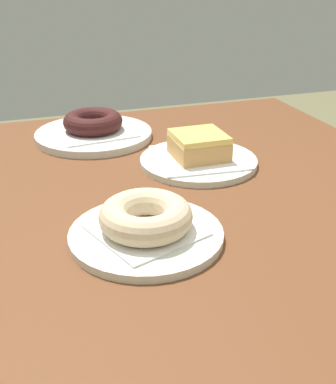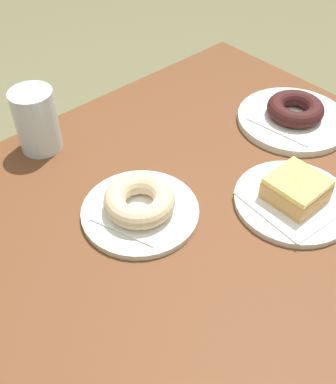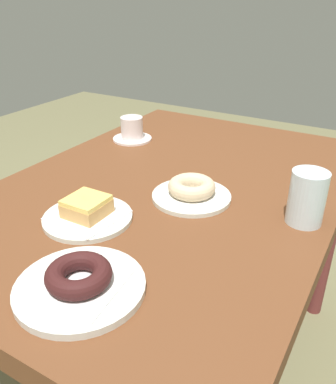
{
  "view_description": "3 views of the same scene",
  "coord_description": "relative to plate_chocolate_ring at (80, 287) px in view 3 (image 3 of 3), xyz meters",
  "views": [
    {
      "loc": [
        0.47,
        -0.23,
        1.03
      ],
      "look_at": [
        -0.12,
        -0.03,
        0.73
      ],
      "focal_mm": 46.15,
      "sensor_mm": 36.0,
      "label": 1
    },
    {
      "loc": [
        0.27,
        0.34,
        1.27
      ],
      "look_at": [
        -0.09,
        -0.06,
        0.75
      ],
      "focal_mm": 43.34,
      "sensor_mm": 36.0,
      "label": 2
    },
    {
      "loc": [
        -0.83,
        -0.48,
        1.18
      ],
      "look_at": [
        -0.11,
        -0.05,
        0.75
      ],
      "focal_mm": 37.68,
      "sensor_mm": 36.0,
      "label": 3
    }
  ],
  "objects": [
    {
      "name": "ground_plane",
      "position": [
        0.44,
        0.07,
        -0.72
      ],
      "size": [
        6.0,
        6.0,
        0.0
      ],
      "primitive_type": "plane",
      "color": "#716C4A"
    },
    {
      "name": "plate_chocolate_ring",
      "position": [
        0.0,
        0.0,
        0.0
      ],
      "size": [
        0.23,
        0.23,
        0.01
      ],
      "primitive_type": "cylinder",
      "color": "silver",
      "rests_on": "table"
    },
    {
      "name": "table",
      "position": [
        0.44,
        0.07,
        -0.09
      ],
      "size": [
        1.2,
        0.83,
        0.71
      ],
      "color": "brown",
      "rests_on": "ground_plane"
    },
    {
      "name": "napkin_chocolate_ring",
      "position": [
        0.0,
        0.0,
        0.01
      ],
      "size": [
        0.16,
        0.16,
        0.0
      ],
      "primitive_type": "cube",
      "rotation": [
        0.0,
        0.0,
        0.12
      ],
      "color": "white",
      "rests_on": "plate_chocolate_ring"
    },
    {
      "name": "coffee_cup",
      "position": [
        0.67,
        0.36,
        0.03
      ],
      "size": [
        0.13,
        0.13,
        0.08
      ],
      "color": "white",
      "rests_on": "table"
    },
    {
      "name": "napkin_sugar_ring",
      "position": [
        0.4,
        -0.01,
        0.01
      ],
      "size": [
        0.15,
        0.15,
        0.0
      ],
      "primitive_type": "cube",
      "rotation": [
        0.0,
        0.0,
        0.34
      ],
      "color": "white",
      "rests_on": "plate_sugar_ring"
    },
    {
      "name": "water_glass",
      "position": [
        0.42,
        -0.27,
        0.05
      ],
      "size": [
        0.08,
        0.08,
        0.12
      ],
      "primitive_type": "cylinder",
      "color": "silver",
      "rests_on": "table"
    },
    {
      "name": "plate_glazed_square",
      "position": [
        0.19,
        0.14,
        -0.0
      ],
      "size": [
        0.2,
        0.2,
        0.01
      ],
      "primitive_type": "cylinder",
      "color": "silver",
      "rests_on": "table"
    },
    {
      "name": "donut_sugar_ring",
      "position": [
        0.4,
        -0.01,
        0.03
      ],
      "size": [
        0.12,
        0.12,
        0.04
      ],
      "primitive_type": "torus",
      "color": "beige",
      "rests_on": "napkin_sugar_ring"
    },
    {
      "name": "plate_sugar_ring",
      "position": [
        0.4,
        -0.01,
        -0.0
      ],
      "size": [
        0.19,
        0.19,
        0.01
      ],
      "primitive_type": "cylinder",
      "color": "silver",
      "rests_on": "table"
    },
    {
      "name": "donut_chocolate_ring",
      "position": [
        0.0,
        0.0,
        0.03
      ],
      "size": [
        0.11,
        0.11,
        0.03
      ],
      "primitive_type": "torus",
      "color": "#3B1717",
      "rests_on": "napkin_chocolate_ring"
    },
    {
      "name": "donut_glazed_square",
      "position": [
        0.19,
        0.14,
        0.03
      ],
      "size": [
        0.09,
        0.09,
        0.04
      ],
      "color": "tan",
      "rests_on": "napkin_glazed_square"
    },
    {
      "name": "napkin_glazed_square",
      "position": [
        0.19,
        0.14,
        0.01
      ],
      "size": [
        0.15,
        0.15,
        0.0
      ],
      "primitive_type": "cube",
      "rotation": [
        0.0,
        0.0,
        -0.08
      ],
      "color": "white",
      "rests_on": "plate_glazed_square"
    }
  ]
}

